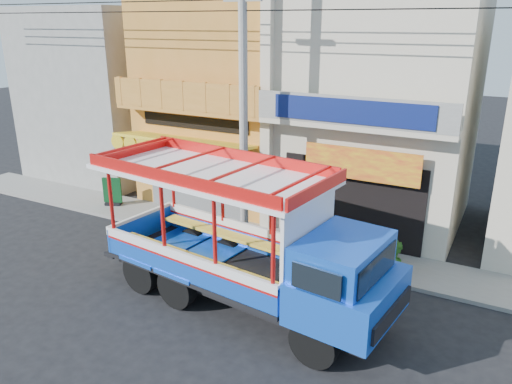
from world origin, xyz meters
TOP-DOWN VIEW (x-y plane):
  - ground at (0.00, 0.00)m, footprint 90.00×90.00m
  - sidewalk at (0.00, 4.00)m, footprint 30.00×2.00m
  - shophouse_left at (-4.00, 7.96)m, footprint 6.00×7.50m
  - shophouse_right at (2.00, 7.96)m, footprint 6.00×6.75m
  - party_pilaster at (-1.00, 4.85)m, footprint 0.35×0.30m
  - filler_building_left at (-11.00, 8.00)m, footprint 6.00×6.00m
  - utility_pole at (-0.85, 3.30)m, footprint 28.00×0.26m
  - songthaew_truck at (1.25, 0.13)m, footprint 8.29×3.59m
  - green_sign at (-7.37, 4.01)m, footprint 0.70×0.54m
  - potted_plant_a at (1.77, 3.87)m, footprint 1.21×1.19m
  - potted_plant_b at (3.76, 3.68)m, footprint 0.57×0.62m
  - potted_plant_c at (3.55, 4.05)m, footprint 0.52×0.52m

SIDE VIEW (x-z plane):
  - ground at x=0.00m, z-range 0.00..0.00m
  - sidewalk at x=0.00m, z-range 0.00..0.12m
  - potted_plant_c at x=3.55m, z-range 0.12..0.98m
  - potted_plant_b at x=3.76m, z-range 0.12..1.02m
  - green_sign at x=-7.37m, z-range 0.03..1.15m
  - potted_plant_a at x=1.77m, z-range 0.12..1.14m
  - songthaew_truck at x=1.25m, z-range -0.07..3.68m
  - filler_building_left at x=-11.00m, z-range 0.00..7.60m
  - party_pilaster at x=-1.00m, z-range 0.00..8.00m
  - shophouse_right at x=2.00m, z-range -0.01..8.23m
  - shophouse_left at x=-4.00m, z-range -0.01..8.23m
  - utility_pole at x=-0.85m, z-range 0.53..9.53m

